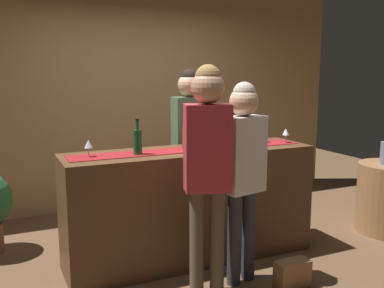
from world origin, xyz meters
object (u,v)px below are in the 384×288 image
Objects in this scene: wine_glass_near_customer at (286,132)px; wine_glass_mid_counter at (265,132)px; wine_bottle_green at (138,141)px; wine_bottle_clear at (241,134)px; customer_browsing at (207,155)px; bartender at (190,133)px; wine_bottle_amber at (186,136)px; handbag at (292,274)px; wine_glass_far_end at (88,145)px; customer_sipping at (243,162)px.

wine_glass_near_customer and wine_glass_mid_counter have the same top height.
wine_bottle_clear is (0.99, -0.00, 0.00)m from wine_bottle_green.
bartender is at bearing 88.18° from customer_browsing.
wine_bottle_amber is at bearing 63.48° from bartender.
wine_glass_near_customer is at bearing 58.69° from handbag.
customer_sipping is (1.08, -0.60, -0.13)m from wine_glass_far_end.
customer_browsing is at bearing -100.67° from wine_bottle_amber.
customer_sipping is at bearing -29.12° from wine_glass_far_end.
wine_bottle_clear is 0.52m from wine_bottle_amber.
bartender is at bearing 74.35° from customer_sipping.
wine_bottle_amber is 2.10× the size of wine_glass_near_customer.
customer_browsing is 1.20m from handbag.
customer_sipping is at bearing 87.51° from bartender.
wine_glass_far_end is at bearing 138.40° from customer_sipping.
customer_browsing is (-0.34, -0.05, 0.10)m from customer_sipping.
wine_bottle_clear is at bearing -2.55° from wine_glass_far_end.
wine_glass_mid_counter is at bearing 1.30° from wine_glass_far_end.
wine_glass_near_customer is (0.50, -0.01, -0.01)m from wine_bottle_clear.
wine_glass_mid_counter reaches higher than handbag.
customer_sipping is (-0.63, -0.64, -0.13)m from wine_glass_mid_counter.
wine_bottle_clear is 1.00× the size of wine_bottle_amber.
handbag is (0.25, -1.43, -0.97)m from bartender.
wine_bottle_amber is 1.08× the size of handbag.
handbag is at bearing -121.31° from wine_glass_near_customer.
wine_bottle_green is at bearing -169.33° from wine_bottle_amber.
wine_bottle_amber is 0.84m from wine_glass_mid_counter.
bartender reaches higher than wine_glass_far_end.
customer_sipping is at bearing -38.34° from wine_bottle_green.
wine_bottle_amber is at bearing 120.46° from handbag.
bartender reaches higher than wine_glass_near_customer.
wine_bottle_green is 1.32m from wine_glass_mid_counter.
wine_bottle_clear is 2.10× the size of wine_glass_mid_counter.
customer_sipping is 0.93× the size of customer_browsing.
wine_bottle_clear is 0.67m from bartender.
wine_bottle_clear is 2.10× the size of wine_glass_near_customer.
wine_glass_far_end is 0.51× the size of handbag.
wine_glass_far_end is (-0.39, 0.06, -0.01)m from wine_bottle_green.
bartender is (-0.74, 0.63, -0.05)m from wine_glass_near_customer.
bartender is at bearing 137.20° from wine_glass_mid_counter.
wine_bottle_amber is at bearing -179.52° from wine_glass_mid_counter.
wine_bottle_amber is 0.17× the size of customer_browsing.
customer_browsing is at bearing -144.43° from wine_glass_mid_counter.
handbag is at bearing -31.68° from wine_glass_far_end.
handbag is at bearing 100.79° from bartender.
wine_bottle_green is 0.19× the size of customer_sipping.
bartender is 1.17m from customer_sipping.
customer_browsing reaches higher than wine_glass_mid_counter.
wine_bottle_clear is at bearing 48.17° from customer_sipping.
wine_bottle_amber is 0.60m from bartender.
customer_sipping is at bearing 24.89° from customer_browsing.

